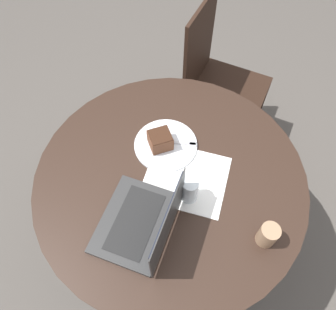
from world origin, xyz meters
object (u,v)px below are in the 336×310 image
laptop (143,222)px  chair (217,82)px  plate (166,145)px  coffee_glass (268,235)px

laptop → chair: bearing=-1.0°
plate → coffee_glass: (0.47, -0.23, 0.04)m
chair → plate: (-0.04, -0.67, 0.26)m
chair → coffee_glass: (0.43, -0.90, 0.30)m
chair → laptop: size_ratio=2.89×
plate → coffee_glass: size_ratio=2.75×
plate → coffee_glass: bearing=-26.3°
chair → coffee_glass: 1.04m
chair → coffee_glass: bearing=28.4°
coffee_glass → laptop: (-0.41, -0.12, -0.01)m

